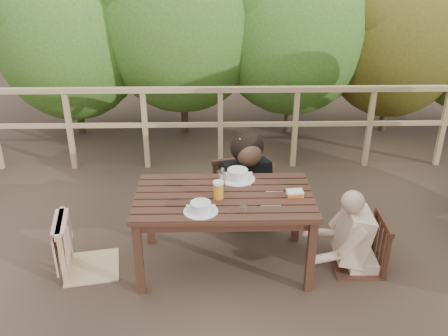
{
  "coord_description": "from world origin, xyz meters",
  "views": [
    {
      "loc": [
        -0.08,
        -3.43,
        2.56
      ],
      "look_at": [
        0.0,
        0.05,
        0.9
      ],
      "focal_mm": 38.71,
      "sensor_mm": 36.0,
      "label": 1
    }
  ],
  "objects_px": {
    "chair_right": "(362,222)",
    "butter_tub": "(295,194)",
    "soup_far": "(238,175)",
    "beer_glass": "(218,191)",
    "chair_left": "(86,221)",
    "diner_right": "(368,205)",
    "tumbler": "(244,210)",
    "chair_far": "(241,170)",
    "soup_near": "(201,208)",
    "bottle": "(223,181)",
    "woman": "(241,148)",
    "table": "(224,231)"
  },
  "relations": [
    {
      "from": "chair_left",
      "to": "butter_tub",
      "type": "xyz_separation_m",
      "value": [
        1.71,
        0.01,
        0.23
      ]
    },
    {
      "from": "diner_right",
      "to": "soup_far",
      "type": "height_order",
      "value": "diner_right"
    },
    {
      "from": "chair_left",
      "to": "soup_near",
      "type": "height_order",
      "value": "chair_left"
    },
    {
      "from": "butter_tub",
      "to": "soup_far",
      "type": "bearing_deg",
      "value": 139.23
    },
    {
      "from": "woman",
      "to": "chair_right",
      "type": "bearing_deg",
      "value": 121.95
    },
    {
      "from": "chair_right",
      "to": "tumbler",
      "type": "xyz_separation_m",
      "value": [
        -1.0,
        -0.24,
        0.27
      ]
    },
    {
      "from": "bottle",
      "to": "chair_left",
      "type": "bearing_deg",
      "value": -175.63
    },
    {
      "from": "chair_far",
      "to": "bottle",
      "type": "xyz_separation_m",
      "value": [
        -0.2,
        -0.81,
        0.29
      ]
    },
    {
      "from": "woman",
      "to": "soup_near",
      "type": "xyz_separation_m",
      "value": [
        -0.37,
        -1.14,
        -0.0
      ]
    },
    {
      "from": "chair_far",
      "to": "soup_far",
      "type": "relative_size",
      "value": 3.27
    },
    {
      "from": "tumbler",
      "to": "butter_tub",
      "type": "height_order",
      "value": "tumbler"
    },
    {
      "from": "diner_right",
      "to": "tumbler",
      "type": "xyz_separation_m",
      "value": [
        -1.03,
        -0.24,
        0.11
      ]
    },
    {
      "from": "table",
      "to": "chair_far",
      "type": "relative_size",
      "value": 1.46
    },
    {
      "from": "chair_left",
      "to": "chair_far",
      "type": "height_order",
      "value": "chair_far"
    },
    {
      "from": "table",
      "to": "diner_right",
      "type": "xyz_separation_m",
      "value": [
        1.17,
        -0.04,
        0.26
      ]
    },
    {
      "from": "beer_glass",
      "to": "tumbler",
      "type": "bearing_deg",
      "value": -50.29
    },
    {
      "from": "bottle",
      "to": "woman",
      "type": "bearing_deg",
      "value": 76.47
    },
    {
      "from": "beer_glass",
      "to": "butter_tub",
      "type": "relative_size",
      "value": 1.23
    },
    {
      "from": "woman",
      "to": "soup_far",
      "type": "xyz_separation_m",
      "value": [
        -0.06,
        -0.59,
        0.0
      ]
    },
    {
      "from": "soup_far",
      "to": "beer_glass",
      "type": "relative_size",
      "value": 1.87
    },
    {
      "from": "diner_right",
      "to": "beer_glass",
      "type": "height_order",
      "value": "diner_right"
    },
    {
      "from": "diner_right",
      "to": "soup_near",
      "type": "bearing_deg",
      "value": 100.58
    },
    {
      "from": "chair_right",
      "to": "diner_right",
      "type": "height_order",
      "value": "diner_right"
    },
    {
      "from": "woman",
      "to": "bottle",
      "type": "bearing_deg",
      "value": 62.4
    },
    {
      "from": "table",
      "to": "chair_right",
      "type": "height_order",
      "value": "chair_right"
    },
    {
      "from": "woman",
      "to": "diner_right",
      "type": "distance_m",
      "value": 1.36
    },
    {
      "from": "chair_far",
      "to": "woman",
      "type": "xyz_separation_m",
      "value": [
        0.0,
        0.02,
        0.22
      ]
    },
    {
      "from": "chair_far",
      "to": "butter_tub",
      "type": "bearing_deg",
      "value": -80.62
    },
    {
      "from": "table",
      "to": "butter_tub",
      "type": "height_order",
      "value": "butter_tub"
    },
    {
      "from": "chair_right",
      "to": "butter_tub",
      "type": "bearing_deg",
      "value": -90.21
    },
    {
      "from": "woman",
      "to": "diner_right",
      "type": "relative_size",
      "value": 1.21
    },
    {
      "from": "bottle",
      "to": "butter_tub",
      "type": "height_order",
      "value": "bottle"
    },
    {
      "from": "soup_far",
      "to": "butter_tub",
      "type": "xyz_separation_m",
      "value": [
        0.45,
        -0.31,
        -0.02
      ]
    },
    {
      "from": "chair_far",
      "to": "soup_far",
      "type": "bearing_deg",
      "value": -110.46
    },
    {
      "from": "chair_left",
      "to": "butter_tub",
      "type": "height_order",
      "value": "chair_left"
    },
    {
      "from": "soup_far",
      "to": "beer_glass",
      "type": "bearing_deg",
      "value": -116.54
    },
    {
      "from": "beer_glass",
      "to": "tumbler",
      "type": "relative_size",
      "value": 2.3
    },
    {
      "from": "soup_near",
      "to": "beer_glass",
      "type": "bearing_deg",
      "value": 55.88
    },
    {
      "from": "woman",
      "to": "soup_near",
      "type": "bearing_deg",
      "value": 57.85
    },
    {
      "from": "diner_right",
      "to": "soup_far",
      "type": "relative_size",
      "value": 3.92
    },
    {
      "from": "chair_far",
      "to": "tumbler",
      "type": "distance_m",
      "value": 1.16
    },
    {
      "from": "chair_left",
      "to": "chair_far",
      "type": "relative_size",
      "value": 0.95
    },
    {
      "from": "soup_far",
      "to": "beer_glass",
      "type": "height_order",
      "value": "beer_glass"
    },
    {
      "from": "diner_right",
      "to": "soup_near",
      "type": "xyz_separation_m",
      "value": [
        -1.36,
        -0.21,
        0.12
      ]
    },
    {
      "from": "woman",
      "to": "tumbler",
      "type": "relative_size",
      "value": 20.29
    },
    {
      "from": "bottle",
      "to": "butter_tub",
      "type": "distance_m",
      "value": 0.59
    },
    {
      "from": "chair_far",
      "to": "soup_near",
      "type": "height_order",
      "value": "chair_far"
    },
    {
      "from": "chair_left",
      "to": "butter_tub",
      "type": "bearing_deg",
      "value": -100.09
    },
    {
      "from": "soup_near",
      "to": "bottle",
      "type": "xyz_separation_m",
      "value": [
        0.17,
        0.31,
        0.07
      ]
    },
    {
      "from": "soup_near",
      "to": "chair_left",
      "type": "bearing_deg",
      "value": 166.82
    }
  ]
}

